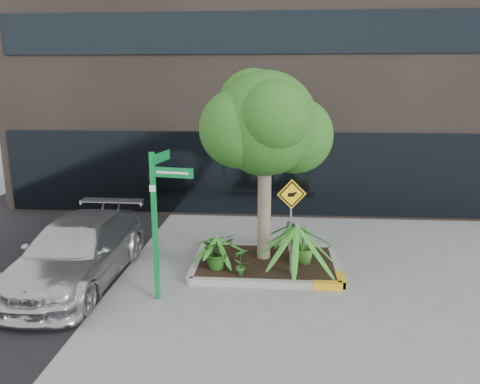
# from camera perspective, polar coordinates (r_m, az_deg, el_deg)

# --- Properties ---
(ground) EXTENTS (80.00, 80.00, 0.00)m
(ground) POSITION_cam_1_polar(r_m,az_deg,el_deg) (10.72, 2.06, -9.69)
(ground) COLOR gray
(ground) RESTS_ON ground
(planter) EXTENTS (3.35, 2.36, 0.15)m
(planter) POSITION_cam_1_polar(r_m,az_deg,el_deg) (10.93, 3.36, -8.67)
(planter) COLOR #9E9E99
(planter) RESTS_ON ground
(tree) EXTENTS (2.99, 2.66, 4.49)m
(tree) POSITION_cam_1_polar(r_m,az_deg,el_deg) (10.48, 3.09, 8.32)
(tree) COLOR gray
(tree) RESTS_ON ground
(palm_front) EXTENTS (1.30, 1.30, 1.45)m
(palm_front) POSITION_cam_1_polar(r_m,az_deg,el_deg) (9.92, 6.95, -4.11)
(palm_front) COLOR gray
(palm_front) RESTS_ON ground
(palm_left) EXTENTS (0.79, 0.79, 0.87)m
(palm_left) POSITION_cam_1_polar(r_m,az_deg,el_deg) (10.50, -2.89, -5.53)
(palm_left) COLOR gray
(palm_left) RESTS_ON ground
(palm_back) EXTENTS (0.77, 0.77, 0.85)m
(palm_back) POSITION_cam_1_polar(r_m,az_deg,el_deg) (11.46, 6.08, -4.05)
(palm_back) COLOR gray
(palm_back) RESTS_ON ground
(parked_car) EXTENTS (1.96, 4.63, 1.33)m
(parked_car) POSITION_cam_1_polar(r_m,az_deg,el_deg) (10.59, -19.26, -6.87)
(parked_car) COLOR silver
(parked_car) RESTS_ON ground
(shrub_a) EXTENTS (1.01, 1.01, 0.81)m
(shrub_a) POSITION_cam_1_polar(r_m,az_deg,el_deg) (10.40, -2.77, -7.14)
(shrub_a) COLOR #235418
(shrub_a) RESTS_ON planter
(shrub_b) EXTENTS (0.63, 0.63, 0.88)m
(shrub_b) POSITION_cam_1_polar(r_m,az_deg,el_deg) (10.75, 7.75, -6.35)
(shrub_b) COLOR #326C20
(shrub_b) RESTS_ON planter
(shrub_c) EXTENTS (0.46, 0.46, 0.62)m
(shrub_c) POSITION_cam_1_polar(r_m,az_deg,el_deg) (10.06, 0.08, -8.42)
(shrub_c) COLOR #27641F
(shrub_c) RESTS_ON planter
(shrub_d) EXTENTS (0.46, 0.46, 0.74)m
(shrub_d) POSITION_cam_1_polar(r_m,az_deg,el_deg) (11.62, 6.52, -5.19)
(shrub_d) COLOR #1F5B1A
(shrub_d) RESTS_ON planter
(street_sign_post) EXTENTS (0.85, 0.95, 2.92)m
(street_sign_post) POSITION_cam_1_polar(r_m,az_deg,el_deg) (9.02, -9.95, -2.18)
(street_sign_post) COLOR #0C8D3B
(street_sign_post) RESTS_ON ground
(cattle_sign) EXTENTS (0.62, 0.19, 2.06)m
(cattle_sign) POSITION_cam_1_polar(r_m,az_deg,el_deg) (9.90, 6.27, -2.24)
(cattle_sign) COLOR slate
(cattle_sign) RESTS_ON ground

